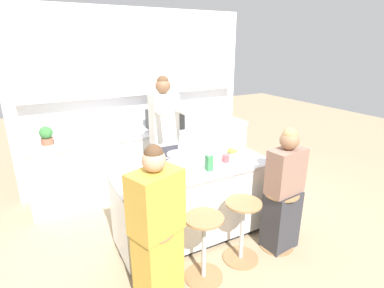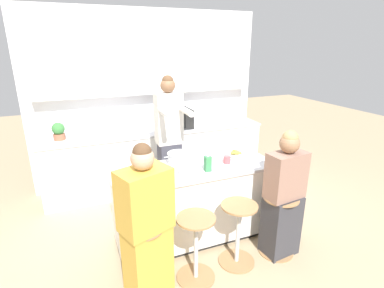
{
  "view_description": "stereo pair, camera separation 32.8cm",
  "coord_description": "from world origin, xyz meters",
  "px_view_note": "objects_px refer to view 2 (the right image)",
  "views": [
    {
      "loc": [
        -1.48,
        -2.67,
        2.2
      ],
      "look_at": [
        0.0,
        0.07,
        1.15
      ],
      "focal_mm": 28.0,
      "sensor_mm": 36.0,
      "label": 1
    },
    {
      "loc": [
        -1.18,
        -2.81,
        2.2
      ],
      "look_at": [
        0.0,
        0.07,
        1.15
      ],
      "focal_mm": 28.0,
      "sensor_mm": 36.0,
      "label": 2
    }
  ],
  "objects_px": {
    "kitchen_island": "(194,203)",
    "cooking_pot": "(179,158)",
    "bar_stool_leftmost": "(145,257)",
    "fruit_bowl": "(187,171)",
    "banana_bunch": "(235,152)",
    "coffee_cup_far": "(227,160)",
    "juice_carton": "(208,163)",
    "microwave": "(175,119)",
    "bar_stool_center_right": "(238,232)",
    "coffee_cup_near": "(213,159)",
    "person_wrapped_blanket": "(146,227)",
    "bar_stool_center_left": "(196,246)",
    "potted_plant": "(59,131)",
    "person_cooking": "(170,146)",
    "bar_stool_rightmost": "(279,223)",
    "person_seated_near": "(283,200)"
  },
  "relations": [
    {
      "from": "cooking_pot",
      "to": "microwave",
      "type": "height_order",
      "value": "microwave"
    },
    {
      "from": "banana_bunch",
      "to": "potted_plant",
      "type": "relative_size",
      "value": 0.73
    },
    {
      "from": "juice_carton",
      "to": "microwave",
      "type": "relative_size",
      "value": 0.37
    },
    {
      "from": "cooking_pot",
      "to": "potted_plant",
      "type": "bearing_deg",
      "value": 132.79
    },
    {
      "from": "bar_stool_center_right",
      "to": "fruit_bowl",
      "type": "height_order",
      "value": "fruit_bowl"
    },
    {
      "from": "bar_stool_center_right",
      "to": "juice_carton",
      "type": "bearing_deg",
      "value": 109.33
    },
    {
      "from": "cooking_pot",
      "to": "coffee_cup_near",
      "type": "height_order",
      "value": "cooking_pot"
    },
    {
      "from": "bar_stool_center_right",
      "to": "fruit_bowl",
      "type": "bearing_deg",
      "value": 131.1
    },
    {
      "from": "bar_stool_leftmost",
      "to": "fruit_bowl",
      "type": "xyz_separation_m",
      "value": [
        0.59,
        0.45,
        0.56
      ]
    },
    {
      "from": "potted_plant",
      "to": "person_cooking",
      "type": "bearing_deg",
      "value": -32.4
    },
    {
      "from": "kitchen_island",
      "to": "cooking_pot",
      "type": "height_order",
      "value": "cooking_pot"
    },
    {
      "from": "bar_stool_leftmost",
      "to": "cooking_pot",
      "type": "relative_size",
      "value": 1.94
    },
    {
      "from": "kitchen_island",
      "to": "coffee_cup_far",
      "type": "height_order",
      "value": "coffee_cup_far"
    },
    {
      "from": "coffee_cup_far",
      "to": "juice_carton",
      "type": "xyz_separation_m",
      "value": [
        -0.3,
        -0.12,
        0.04
      ]
    },
    {
      "from": "banana_bunch",
      "to": "microwave",
      "type": "xyz_separation_m",
      "value": [
        -0.33,
        1.29,
        0.16
      ]
    },
    {
      "from": "person_wrapped_blanket",
      "to": "microwave",
      "type": "bearing_deg",
      "value": 45.0
    },
    {
      "from": "potted_plant",
      "to": "coffee_cup_near",
      "type": "bearing_deg",
      "value": -42.47
    },
    {
      "from": "bar_stool_leftmost",
      "to": "coffee_cup_far",
      "type": "xyz_separation_m",
      "value": [
        1.12,
        0.55,
        0.57
      ]
    },
    {
      "from": "bar_stool_center_right",
      "to": "banana_bunch",
      "type": "relative_size",
      "value": 3.85
    },
    {
      "from": "person_cooking",
      "to": "coffee_cup_near",
      "type": "bearing_deg",
      "value": -64.17
    },
    {
      "from": "microwave",
      "to": "bar_stool_center_right",
      "type": "bearing_deg",
      "value": -91.31
    },
    {
      "from": "coffee_cup_far",
      "to": "bar_stool_center_left",
      "type": "bearing_deg",
      "value": -136.99
    },
    {
      "from": "juice_carton",
      "to": "bar_stool_leftmost",
      "type": "bearing_deg",
      "value": -152.18
    },
    {
      "from": "bar_stool_center_left",
      "to": "person_wrapped_blanket",
      "type": "relative_size",
      "value": 0.47
    },
    {
      "from": "fruit_bowl",
      "to": "banana_bunch",
      "type": "relative_size",
      "value": 1.01
    },
    {
      "from": "bar_stool_rightmost",
      "to": "microwave",
      "type": "xyz_separation_m",
      "value": [
        -0.44,
        2.08,
        0.71
      ]
    },
    {
      "from": "cooking_pot",
      "to": "coffee_cup_far",
      "type": "height_order",
      "value": "cooking_pot"
    },
    {
      "from": "coffee_cup_near",
      "to": "potted_plant",
      "type": "xyz_separation_m",
      "value": [
        -1.62,
        1.48,
        0.12
      ]
    },
    {
      "from": "juice_carton",
      "to": "microwave",
      "type": "height_order",
      "value": "microwave"
    },
    {
      "from": "coffee_cup_near",
      "to": "microwave",
      "type": "relative_size",
      "value": 0.2
    },
    {
      "from": "bar_stool_center_right",
      "to": "bar_stool_leftmost",
      "type": "bearing_deg",
      "value": -179.76
    },
    {
      "from": "microwave",
      "to": "potted_plant",
      "type": "relative_size",
      "value": 2.08
    },
    {
      "from": "person_wrapped_blanket",
      "to": "microwave",
      "type": "xyz_separation_m",
      "value": [
        1.0,
        2.09,
        0.39
      ]
    },
    {
      "from": "cooking_pot",
      "to": "bar_stool_center_left",
      "type": "bearing_deg",
      "value": -98.98
    },
    {
      "from": "person_seated_near",
      "to": "coffee_cup_far",
      "type": "relative_size",
      "value": 12.33
    },
    {
      "from": "bar_stool_rightmost",
      "to": "potted_plant",
      "type": "relative_size",
      "value": 2.79
    },
    {
      "from": "coffee_cup_near",
      "to": "banana_bunch",
      "type": "bearing_deg",
      "value": 21.48
    },
    {
      "from": "bar_stool_center_right",
      "to": "potted_plant",
      "type": "bearing_deg",
      "value": 127.7
    },
    {
      "from": "microwave",
      "to": "coffee_cup_far",
      "type": "bearing_deg",
      "value": -86.15
    },
    {
      "from": "bar_stool_center_right",
      "to": "person_wrapped_blanket",
      "type": "relative_size",
      "value": 0.47
    },
    {
      "from": "fruit_bowl",
      "to": "bar_stool_rightmost",
      "type": "bearing_deg",
      "value": -28.3
    },
    {
      "from": "bar_stool_center_right",
      "to": "microwave",
      "type": "xyz_separation_m",
      "value": [
        0.05,
        2.06,
        0.71
      ]
    },
    {
      "from": "person_cooking",
      "to": "bar_stool_rightmost",
      "type": "bearing_deg",
      "value": -57.84
    },
    {
      "from": "potted_plant",
      "to": "bar_stool_rightmost",
      "type": "bearing_deg",
      "value": -45.22
    },
    {
      "from": "person_cooking",
      "to": "person_wrapped_blanket",
      "type": "distance_m",
      "value": 1.46
    },
    {
      "from": "person_seated_near",
      "to": "fruit_bowl",
      "type": "height_order",
      "value": "person_seated_near"
    },
    {
      "from": "kitchen_island",
      "to": "potted_plant",
      "type": "distance_m",
      "value": 2.14
    },
    {
      "from": "bar_stool_rightmost",
      "to": "fruit_bowl",
      "type": "relative_size",
      "value": 3.81
    },
    {
      "from": "juice_carton",
      "to": "microwave",
      "type": "bearing_deg",
      "value": 83.06
    },
    {
      "from": "banana_bunch",
      "to": "bar_stool_center_left",
      "type": "bearing_deg",
      "value": -137.15
    }
  ]
}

